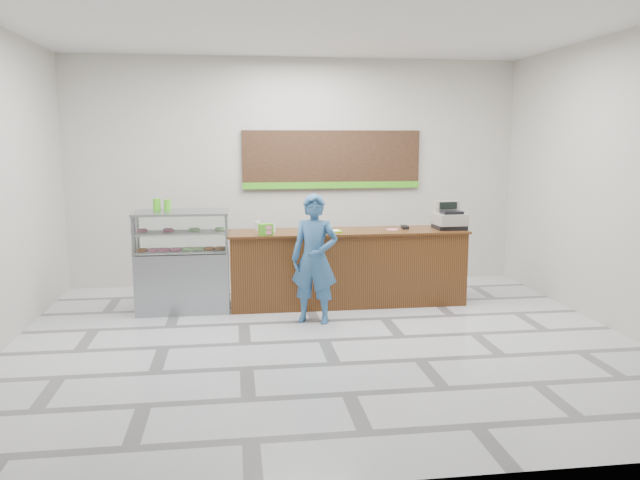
{
  "coord_description": "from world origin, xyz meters",
  "views": [
    {
      "loc": [
        -0.98,
        -6.74,
        2.26
      ],
      "look_at": [
        0.08,
        0.9,
        1.01
      ],
      "focal_mm": 35.0,
      "sensor_mm": 36.0,
      "label": 1
    }
  ],
  "objects": [
    {
      "name": "floor",
      "position": [
        0.0,
        0.0,
        0.0
      ],
      "size": [
        7.0,
        7.0,
        0.0
      ],
      "primitive_type": "plane",
      "color": "#BBBBC0",
      "rests_on": "ground"
    },
    {
      "name": "back_wall",
      "position": [
        0.0,
        3.0,
        1.75
      ],
      "size": [
        7.0,
        0.0,
        7.0
      ],
      "primitive_type": "plane",
      "rotation": [
        1.57,
        0.0,
        0.0
      ],
      "color": "beige",
      "rests_on": "floor"
    },
    {
      "name": "ceiling",
      "position": [
        0.0,
        0.0,
        3.5
      ],
      "size": [
        7.0,
        7.0,
        0.0
      ],
      "primitive_type": "plane",
      "rotation": [
        3.14,
        0.0,
        0.0
      ],
      "color": "silver",
      "rests_on": "back_wall"
    },
    {
      "name": "sales_counter",
      "position": [
        0.55,
        1.55,
        0.52
      ],
      "size": [
        3.26,
        0.76,
        1.03
      ],
      "color": "#5A3216",
      "rests_on": "floor"
    },
    {
      "name": "display_case",
      "position": [
        -1.67,
        1.55,
        0.68
      ],
      "size": [
        1.22,
        0.72,
        1.33
      ],
      "color": "gray",
      "rests_on": "floor"
    },
    {
      "name": "menu_board",
      "position": [
        0.55,
        2.96,
        1.93
      ],
      "size": [
        2.8,
        0.06,
        0.9
      ],
      "color": "black",
      "rests_on": "back_wall"
    },
    {
      "name": "cash_register",
      "position": [
        1.98,
        1.52,
        1.17
      ],
      "size": [
        0.43,
        0.45,
        0.38
      ],
      "rotation": [
        0.0,
        0.0,
        0.07
      ],
      "color": "black",
      "rests_on": "sales_counter"
    },
    {
      "name": "card_terminal",
      "position": [
        1.37,
        1.6,
        1.05
      ],
      "size": [
        0.1,
        0.18,
        0.04
      ],
      "primitive_type": "cube",
      "rotation": [
        0.0,
        0.0,
        -0.1
      ],
      "color": "black",
      "rests_on": "sales_counter"
    },
    {
      "name": "serving_tray",
      "position": [
        0.28,
        1.46,
        1.04
      ],
      "size": [
        0.33,
        0.24,
        0.02
      ],
      "rotation": [
        0.0,
        0.0,
        0.02
      ],
      "color": "#61BA01",
      "rests_on": "sales_counter"
    },
    {
      "name": "napkin_box",
      "position": [
        -0.52,
        1.56,
        1.08
      ],
      "size": [
        0.16,
        0.16,
        0.11
      ],
      "primitive_type": "cube",
      "rotation": [
        0.0,
        0.0,
        0.33
      ],
      "color": "white",
      "rests_on": "sales_counter"
    },
    {
      "name": "straw_cup",
      "position": [
        -0.67,
        1.72,
        1.09
      ],
      "size": [
        0.08,
        0.08,
        0.12
      ],
      "primitive_type": "cylinder",
      "color": "silver",
      "rests_on": "sales_counter"
    },
    {
      "name": "promo_box",
      "position": [
        -0.58,
        1.28,
        1.11
      ],
      "size": [
        0.2,
        0.16,
        0.15
      ],
      "primitive_type": "cube",
      "rotation": [
        0.0,
        0.0,
        0.32
      ],
      "color": "#47B41D",
      "rests_on": "sales_counter"
    },
    {
      "name": "donut_decal",
      "position": [
        1.17,
        1.55,
        1.03
      ],
      "size": [
        0.17,
        0.17,
        0.0
      ],
      "primitive_type": "cylinder",
      "color": "pink",
      "rests_on": "sales_counter"
    },
    {
      "name": "green_cup_left",
      "position": [
        -2.0,
        1.72,
        1.41
      ],
      "size": [
        0.1,
        0.1,
        0.16
      ],
      "primitive_type": "cylinder",
      "color": "#47B41D",
      "rests_on": "display_case"
    },
    {
      "name": "green_cup_right",
      "position": [
        -1.86,
        1.67,
        1.4
      ],
      "size": [
        0.09,
        0.09,
        0.15
      ],
      "primitive_type": "cylinder",
      "color": "#47B41D",
      "rests_on": "display_case"
    },
    {
      "name": "customer",
      "position": [
        -0.01,
        0.75,
        0.8
      ],
      "size": [
        0.68,
        0.57,
        1.6
      ],
      "primitive_type": "imported",
      "rotation": [
        0.0,
        0.0,
        -0.36
      ],
      "color": "#305D8C",
      "rests_on": "floor"
    }
  ]
}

